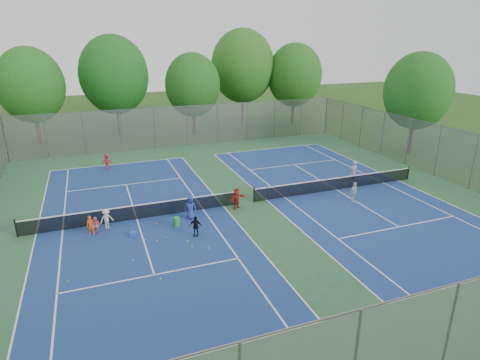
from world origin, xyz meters
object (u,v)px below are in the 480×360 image
net_right (337,184)px  ball_hopper (176,222)px  ball_crate (133,234)px  instructor (353,172)px  net_left (136,212)px

net_right → ball_hopper: bearing=-171.5°
net_right → ball_crate: net_right is taller
ball_crate → ball_hopper: size_ratio=0.53×
net_right → instructor: (1.95, 0.82, 0.40)m
net_right → instructor: instructor is taller
net_right → ball_hopper: net_right is taller
ball_hopper → instructor: instructor is taller
net_right → ball_crate: 14.62m
net_right → instructor: size_ratio=7.51×
ball_crate → instructor: instructor is taller
net_left → instructor: bearing=3.0°
net_right → ball_hopper: 12.09m
ball_hopper → net_left: bearing=138.9°
net_left → ball_crate: bearing=-102.0°
ball_hopper → instructor: 14.17m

